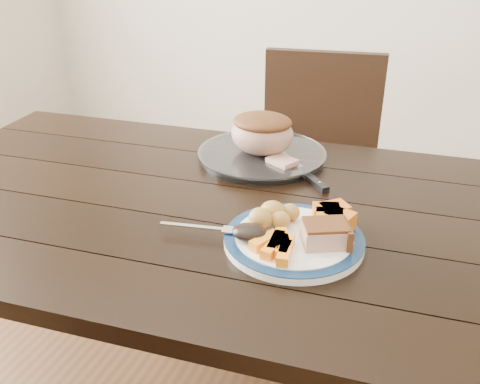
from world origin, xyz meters
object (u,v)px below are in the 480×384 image
(dining_table, at_px, (212,236))
(pork_slice, at_px, (325,234))
(dinner_plate, at_px, (294,241))
(carving_knife, at_px, (305,175))
(serving_platter, at_px, (262,156))
(roast_joint, at_px, (262,134))
(chair_far, at_px, (316,171))
(fork, at_px, (208,229))

(dining_table, xyz_separation_m, pork_slice, (0.29, -0.11, 0.13))
(dinner_plate, xyz_separation_m, carving_knife, (-0.06, 0.32, -0.00))
(serving_platter, bearing_deg, pork_slice, -55.70)
(dining_table, xyz_separation_m, dinner_plate, (0.23, -0.10, 0.10))
(dinner_plate, distance_m, roast_joint, 0.44)
(dinner_plate, xyz_separation_m, pork_slice, (0.06, -0.01, 0.03))
(chair_far, relative_size, serving_platter, 2.73)
(chair_far, relative_size, roast_joint, 5.46)
(chair_far, xyz_separation_m, pork_slice, (0.21, -0.85, 0.27))
(dinner_plate, height_order, fork, fork)
(serving_platter, distance_m, roast_joint, 0.06)
(pork_slice, distance_m, roast_joint, 0.47)
(fork, distance_m, carving_knife, 0.37)
(dining_table, bearing_deg, fork, -67.81)
(serving_platter, height_order, roast_joint, roast_joint)
(fork, xyz_separation_m, roast_joint, (-0.03, 0.42, 0.05))
(fork, bearing_deg, serving_platter, 83.74)
(dinner_plate, bearing_deg, roast_joint, 117.83)
(pork_slice, distance_m, fork, 0.24)
(dining_table, height_order, dinner_plate, dinner_plate)
(serving_platter, xyz_separation_m, roast_joint, (0.00, 0.00, 0.06))
(carving_knife, bearing_deg, roast_joint, -160.88)
(chair_far, height_order, dinner_plate, chair_far)
(dining_table, height_order, fork, fork)
(dining_table, distance_m, roast_joint, 0.33)
(serving_platter, bearing_deg, carving_knife, -25.91)
(dining_table, xyz_separation_m, fork, (0.06, -0.14, 0.11))
(dinner_plate, xyz_separation_m, roast_joint, (-0.20, 0.38, 0.06))
(dining_table, height_order, roast_joint, roast_joint)
(dining_table, bearing_deg, roast_joint, 84.58)
(dinner_plate, distance_m, pork_slice, 0.07)
(chair_far, distance_m, pork_slice, 0.91)
(serving_platter, height_order, pork_slice, pork_slice)
(pork_slice, xyz_separation_m, carving_knife, (-0.12, 0.32, -0.03))
(fork, xyz_separation_m, carving_knife, (0.11, 0.35, -0.01))
(dining_table, xyz_separation_m, serving_platter, (0.03, 0.28, 0.10))
(dining_table, xyz_separation_m, chair_far, (0.08, 0.74, -0.13))
(dining_table, distance_m, fork, 0.19)
(serving_platter, height_order, fork, fork)
(dining_table, xyz_separation_m, carving_knife, (0.17, 0.21, 0.10))
(chair_far, relative_size, dinner_plate, 3.29)
(dining_table, height_order, chair_far, chair_far)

